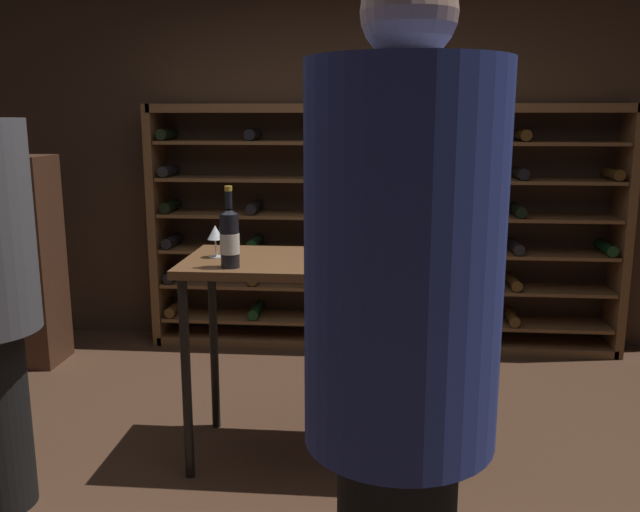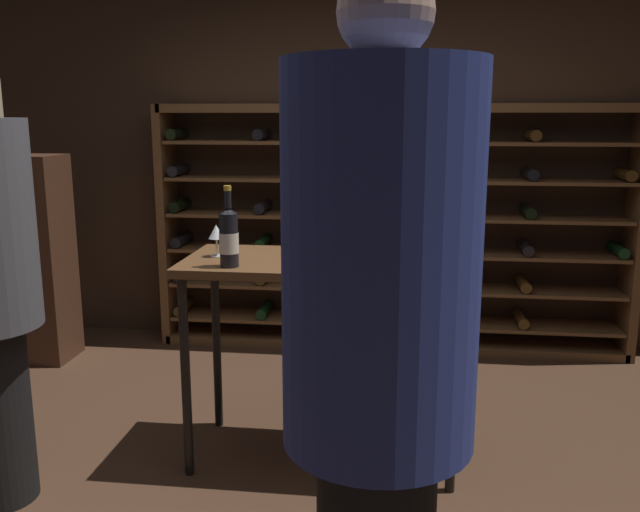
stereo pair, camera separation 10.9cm
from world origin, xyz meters
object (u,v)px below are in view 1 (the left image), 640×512
wine_rack (380,230)px  wine_bottle_black_capsule (230,238)px  person_bystander_red_print (401,347)px  wine_glass_stemmed_right (215,234)px  wine_bottle_green_slim (431,244)px  display_cabinet (23,261)px  tasting_table (323,283)px

wine_rack → wine_bottle_black_capsule: bearing=-109.6°
person_bystander_red_print → wine_glass_stemmed_right: bearing=-42.8°
wine_bottle_green_slim → wine_bottle_black_capsule: wine_bottle_black_capsule is taller
wine_rack → display_cabinet: (-2.38, -0.53, -0.16)m
person_bystander_red_print → wine_bottle_black_capsule: 1.47m
person_bystander_red_print → display_cabinet: size_ratio=1.42×
tasting_table → wine_glass_stemmed_right: bearing=179.6°
tasting_table → display_cabinet: (-2.11, 1.13, -0.18)m
wine_rack → tasting_table: (-0.27, -1.66, 0.02)m
wine_bottle_black_capsule → wine_glass_stemmed_right: 0.24m
wine_rack → person_bystander_red_print: person_bystander_red_print is taller
person_bystander_red_print → wine_bottle_black_capsule: (-0.71, 1.28, 0.03)m
person_bystander_red_print → wine_glass_stemmed_right: person_bystander_red_print is taller
person_bystander_red_print → display_cabinet: bearing=-29.1°
wine_rack → display_cabinet: bearing=-167.4°
person_bystander_red_print → display_cabinet: (-2.43, 2.62, -0.40)m
wine_rack → tasting_table: wine_rack is taller
display_cabinet → person_bystander_red_print: bearing=-47.1°
display_cabinet → wine_bottle_green_slim: (2.59, -1.38, 0.43)m
wine_glass_stemmed_right → wine_bottle_black_capsule: bearing=-60.8°
wine_bottle_green_slim → display_cabinet: bearing=152.1°
wine_bottle_black_capsule → person_bystander_red_print: bearing=-60.9°
tasting_table → person_bystander_red_print: (0.32, -1.49, 0.22)m
wine_rack → person_bystander_red_print: size_ratio=1.67×
wine_bottle_green_slim → wine_glass_stemmed_right: 1.02m
person_bystander_red_print → wine_bottle_green_slim: size_ratio=5.75×
wine_rack → wine_bottle_black_capsule: (-0.67, -1.87, 0.27)m
wine_rack → display_cabinet: size_ratio=2.38×
display_cabinet → wine_bottle_green_slim: bearing=-27.9°
tasting_table → wine_glass_stemmed_right: wine_glass_stemmed_right is taller
wine_rack → display_cabinet: wine_rack is taller
display_cabinet → tasting_table: bearing=-28.1°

